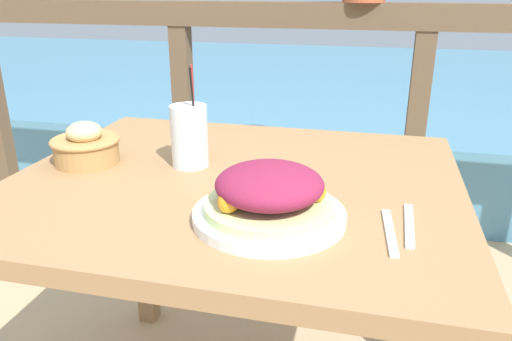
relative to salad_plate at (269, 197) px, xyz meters
name	(u,v)px	position (x,y,z in m)	size (l,w,h in m)	color
patio_table	(235,217)	(-0.13, 0.20, -0.15)	(1.03, 0.89, 0.76)	#997047
railing_fence	(295,91)	(-0.13, 1.03, -0.01)	(2.80, 0.08, 1.12)	brown
sea_backdrop	(340,99)	(-0.13, 3.53, -0.58)	(12.00, 4.00, 0.44)	teal
salad_plate	(269,197)	(0.00, 0.00, 0.00)	(0.29, 0.29, 0.11)	white
drink_glass	(189,136)	(-0.25, 0.25, 0.03)	(0.09, 0.09, 0.25)	silver
bread_basket	(86,146)	(-0.51, 0.21, 0.00)	(0.17, 0.17, 0.11)	#AD7F47
fork	(390,232)	(0.22, 0.00, -0.04)	(0.03, 0.18, 0.00)	silver
knife	(409,225)	(0.26, 0.04, -0.04)	(0.02, 0.18, 0.00)	silver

